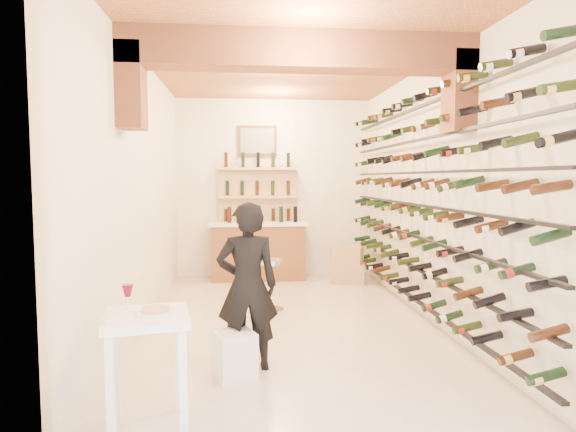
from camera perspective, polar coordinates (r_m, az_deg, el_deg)
The scene contains 11 objects.
ground at distance 6.11m, azimuth 0.28°, elevation -12.46°, with size 6.00×6.00×0.00m, color beige.
room_shell at distance 5.61m, azimuth 0.55°, elevation 9.28°, with size 3.52×6.02×3.21m.
wine_rack at distance 6.20m, azimuth 14.52°, elevation 2.18°, with size 0.32×5.70×2.56m.
back_counter at distance 8.56m, azimuth -3.51°, elevation -3.92°, with size 1.70×0.62×1.29m.
back_shelving at distance 8.73m, azimuth -3.58°, elevation 0.43°, with size 1.40×0.31×2.73m.
tasting_table at distance 3.64m, azimuth -16.27°, elevation -13.29°, with size 0.67×0.67×1.01m.
white_stool at distance 4.52m, azimuth -6.29°, elevation -15.92°, with size 0.33×0.33×0.41m, color white.
person at distance 4.54m, azimuth -4.81°, elevation -8.24°, with size 0.57×0.38×1.57m, color black.
chrome_barstool at distance 6.55m, azimuth -2.06°, elevation -7.68°, with size 0.36×0.36×0.70m.
crate_lower at distance 8.37m, azimuth 7.03°, elevation -6.65°, with size 0.57×0.40×0.34m, color tan.
crate_upper at distance 8.32m, azimuth 7.05°, elevation -4.51°, with size 0.49×0.34×0.29m, color tan.
Camera 1 is at (-0.59, -5.82, 1.78)m, focal length 30.18 mm.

